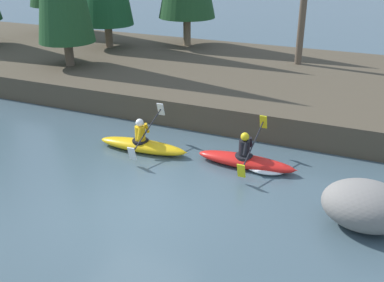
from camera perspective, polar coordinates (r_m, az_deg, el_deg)
name	(u,v)px	position (r m, az deg, el deg)	size (l,w,h in m)	color
ground_plane	(132,206)	(10.61, -7.61, -8.17)	(90.00, 90.00, 0.00)	#425660
riverbank_far	(251,80)	(18.48, 7.50, 7.65)	(44.00, 9.60, 0.88)	#4C4233
kayaker_lead	(250,161)	(12.18, 7.33, -2.56)	(2.77, 2.06, 1.20)	red
kayaker_middle	(143,144)	(13.08, -6.24, -0.43)	(2.78, 2.07, 1.20)	yellow
boulder_midstream	(366,205)	(10.25, 21.20, -7.64)	(1.84, 1.44, 1.04)	gray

